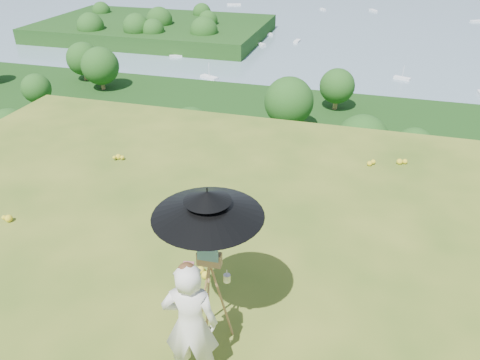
# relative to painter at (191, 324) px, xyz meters

# --- Properties ---
(ground) EXTENTS (14.00, 14.00, 0.00)m
(ground) POSITION_rel_painter_xyz_m (-1.09, 1.39, -0.88)
(ground) COLOR #405F1B
(ground) RESTS_ON ground
(forest_slope) EXTENTS (140.00, 56.00, 22.00)m
(forest_slope) POSITION_rel_painter_xyz_m (-1.09, 36.39, -29.88)
(forest_slope) COLOR #0F340E
(forest_slope) RESTS_ON bay_water
(shoreline_tier) EXTENTS (170.00, 28.00, 8.00)m
(shoreline_tier) POSITION_rel_painter_xyz_m (-1.09, 76.39, -36.88)
(shoreline_tier) COLOR #72695B
(shoreline_tier) RESTS_ON bay_water
(bay_water) EXTENTS (700.00, 700.00, 0.00)m
(bay_water) POSITION_rel_painter_xyz_m (-1.09, 241.39, -34.88)
(bay_water) COLOR #7294A3
(bay_water) RESTS_ON ground
(peninsula) EXTENTS (90.00, 60.00, 12.00)m
(peninsula) POSITION_rel_painter_xyz_m (-76.09, 156.39, -29.88)
(peninsula) COLOR #0F340E
(peninsula) RESTS_ON bay_water
(slope_trees) EXTENTS (110.00, 50.00, 6.00)m
(slope_trees) POSITION_rel_painter_xyz_m (-1.09, 36.39, -15.88)
(slope_trees) COLOR #235018
(slope_trees) RESTS_ON forest_slope
(harbor_town) EXTENTS (110.00, 22.00, 5.00)m
(harbor_town) POSITION_rel_painter_xyz_m (-1.09, 76.39, -30.38)
(harbor_town) COLOR silver
(harbor_town) RESTS_ON shoreline_tier
(moored_boats) EXTENTS (140.00, 140.00, 0.70)m
(moored_boats) POSITION_rel_painter_xyz_m (-13.59, 162.39, -34.53)
(moored_boats) COLOR white
(moored_boats) RESTS_ON bay_water
(wildflowers) EXTENTS (10.00, 10.50, 0.12)m
(wildflowers) POSITION_rel_painter_xyz_m (-1.09, 1.64, -0.82)
(wildflowers) COLOR yellow
(wildflowers) RESTS_ON ground
(painter) EXTENTS (0.71, 0.54, 1.76)m
(painter) POSITION_rel_painter_xyz_m (0.00, 0.00, 0.00)
(painter) COLOR white
(painter) RESTS_ON ground
(field_easel) EXTENTS (0.63, 0.63, 1.57)m
(field_easel) POSITION_rel_painter_xyz_m (0.03, 0.61, -0.09)
(field_easel) COLOR #AA7947
(field_easel) RESTS_ON ground
(sun_umbrella) EXTENTS (1.35, 1.35, 1.03)m
(sun_umbrella) POSITION_rel_painter_xyz_m (0.03, 0.64, 0.93)
(sun_umbrella) COLOR black
(sun_umbrella) RESTS_ON field_easel
(painter_cap) EXTENTS (0.23, 0.27, 0.10)m
(painter_cap) POSITION_rel_painter_xyz_m (0.00, 0.00, 0.83)
(painter_cap) COLOR #BD676E
(painter_cap) RESTS_ON painter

